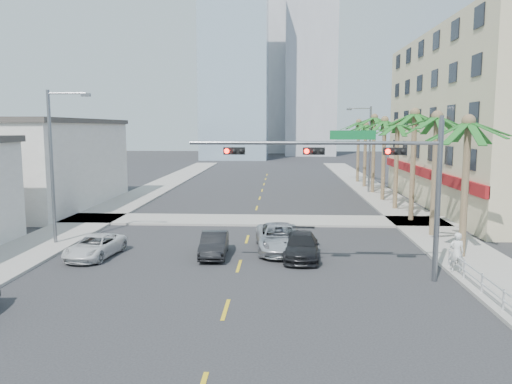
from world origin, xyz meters
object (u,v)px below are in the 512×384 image
(car_parked_far, at_px, (95,246))
(pedestrian, at_px, (457,252))
(car_lane_right, at_px, (301,246))
(car_lane_left, at_px, (214,245))
(traffic_signal_mast, at_px, (365,169))
(car_lane_center, at_px, (279,238))

(car_parked_far, relative_size, pedestrian, 2.27)
(car_parked_far, xyz_separation_m, car_lane_right, (10.96, 0.41, 0.06))
(car_lane_left, height_order, car_lane_right, car_lane_right)
(car_lane_left, xyz_separation_m, car_lane_right, (4.66, -0.15, 0.02))
(car_parked_far, bearing_deg, traffic_signal_mast, -6.51)
(traffic_signal_mast, bearing_deg, car_lane_left, 151.72)
(traffic_signal_mast, bearing_deg, car_parked_far, 166.09)
(car_lane_right, distance_m, pedestrian, 7.64)
(traffic_signal_mast, xyz_separation_m, car_lane_center, (-3.78, 5.21, -4.32))
(pedestrian, bearing_deg, traffic_signal_mast, 15.43)
(car_parked_far, height_order, car_lane_right, car_lane_right)
(car_parked_far, relative_size, car_lane_right, 0.94)
(car_lane_left, distance_m, car_lane_center, 3.73)
(traffic_signal_mast, relative_size, car_lane_center, 2.07)
(car_lane_center, xyz_separation_m, car_lane_right, (1.16, -1.43, -0.09))
(car_lane_left, relative_size, car_lane_center, 0.72)
(car_lane_left, xyz_separation_m, car_lane_center, (3.50, 1.29, 0.11))
(car_parked_far, distance_m, car_lane_right, 10.97)
(car_lane_center, bearing_deg, traffic_signal_mast, -59.21)
(car_lane_right, bearing_deg, car_lane_center, 131.10)
(car_lane_left, bearing_deg, car_lane_center, 17.88)
(car_lane_right, bearing_deg, car_lane_left, -179.69)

